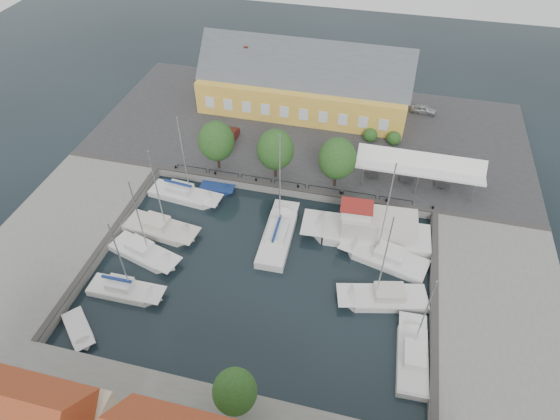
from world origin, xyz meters
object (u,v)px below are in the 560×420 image
Objects in this scene: center_sailboat at (278,237)px; west_boat_c at (144,253)px; west_boat_a at (184,195)px; trawler at (371,230)px; east_boat_a at (385,258)px; west_boat_b at (160,229)px; car_silver at (424,109)px; warehouse at (300,84)px; east_boat_b at (384,299)px; west_boat_d at (125,291)px; launch_nw at (216,189)px; launch_sw at (79,330)px; tent_canopy at (420,166)px; east_boat_c at (412,357)px; car_red at (229,138)px.

center_sailboat reaches higher than west_boat_c.
center_sailboat reaches higher than west_boat_a.
trawler is 3.43m from east_boat_a.
trawler is at bearing 11.37° from west_boat_b.
warehouse is at bearing 102.14° from car_silver.
east_boat_b reaches higher than warehouse.
west_boat_d is at bearing -149.55° from trawler.
launch_nw is at bearing 169.52° from trawler.
launch_sw is at bearing -97.80° from west_boat_b.
west_boat_d is (-21.62, -12.71, -0.74)m from trawler.
car_silver is 42.26m from west_boat_c.
west_boat_b is at bearing 87.85° from west_boat_c.
west_boat_a is 1.02× the size of west_boat_b.
warehouse reaches higher than west_boat_c.
west_boat_a is (-21.45, 1.29, -0.75)m from trawler.
west_boat_b is (-26.03, -13.16, -3.42)m from tent_canopy.
west_boat_b is at bearing -109.24° from warehouse.
center_sailboat is 1.30× the size of west_boat_d.
east_boat_b reaches higher than west_boat_c.
tent_canopy is (16.60, -13.86, -0.74)m from warehouse.
trawler is 1.20× the size of east_boat_b.
west_boat_c is at bearing -147.39° from tent_canopy.
east_boat_b reaches higher than trawler.
west_boat_a reaches higher than tent_canopy.
west_boat_d is (-26.35, -37.46, -1.32)m from car_silver.
warehouse is at bearing 67.05° from west_boat_a.
tent_canopy reaches higher than launch_sw.
trawler is 1.37× the size of west_boat_d.
trawler is at bearing 36.38° from launch_sw.
warehouse reaches higher than tent_canopy.
east_boat_c is at bearing 8.38° from launch_sw.
center_sailboat is 0.95× the size of trawler.
west_boat_d is at bearing -88.41° from west_boat_b.
tent_canopy is 1.23× the size of east_boat_b.
trawler reaches higher than launch_nw.
east_boat_c is 28.08m from west_boat_b.
center_sailboat is at bearing 142.98° from east_boat_c.
east_boat_c is 30.00m from west_boat_a.
tent_canopy is at bearing 64.53° from trawler.
west_boat_a reaches higher than west_boat_d.
east_boat_c is at bearing -1.12° from west_boat_d.
car_silver is 50.84m from launch_sw.
trawler is (9.36, 2.55, 0.65)m from center_sailboat.
car_red is 22.51m from trawler.
east_boat_c is 2.22× the size of launch_sw.
launch_nw is (3.19, 2.09, -0.18)m from west_boat_a.
car_silver is at bearing 83.96° from east_boat_a.
east_boat_c is at bearing -18.34° from west_boat_b.
east_boat_a is 1.09× the size of west_boat_a.
car_silver is at bearing 50.77° from west_boat_c.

